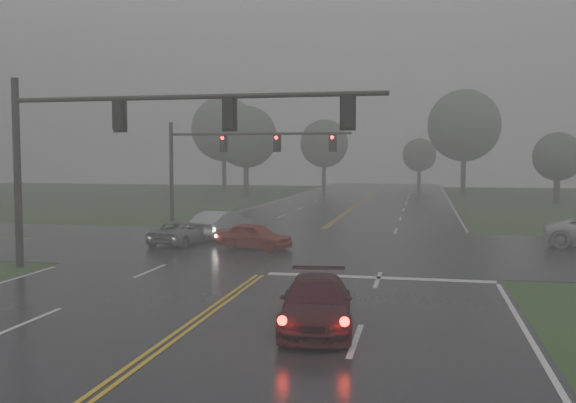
% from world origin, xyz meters
% --- Properties ---
extents(main_road, '(18.00, 160.00, 0.02)m').
position_xyz_m(main_road, '(0.00, 20.00, 0.00)').
color(main_road, black).
rests_on(main_road, ground).
extents(cross_street, '(120.00, 14.00, 0.02)m').
position_xyz_m(cross_street, '(0.00, 22.00, 0.00)').
color(cross_street, black).
rests_on(cross_street, ground).
extents(stop_bar, '(8.50, 0.50, 0.01)m').
position_xyz_m(stop_bar, '(4.50, 14.40, 0.00)').
color(stop_bar, silver).
rests_on(stop_bar, ground).
extents(sedan_maroon, '(2.45, 4.79, 1.33)m').
position_xyz_m(sedan_maroon, '(3.36, 6.93, 0.00)').
color(sedan_maroon, '#3A0A0F').
rests_on(sedan_maroon, ground).
extents(sedan_red, '(4.08, 2.49, 1.30)m').
position_xyz_m(sedan_red, '(-1.99, 20.71, 0.00)').
color(sedan_red, maroon).
rests_on(sedan_red, ground).
extents(sedan_silver, '(2.57, 4.86, 1.52)m').
position_xyz_m(sedan_silver, '(-4.91, 24.53, 0.00)').
color(sedan_silver, '#AAADB2').
rests_on(sedan_silver, ground).
extents(car_grey, '(2.51, 4.58, 1.22)m').
position_xyz_m(car_grey, '(-6.18, 21.76, 0.00)').
color(car_grey, slate).
rests_on(car_grey, ground).
extents(signal_gantry_near, '(15.21, 0.34, 7.76)m').
position_xyz_m(signal_gantry_near, '(-5.45, 13.84, 5.49)').
color(signal_gantry_near, black).
rests_on(signal_gantry_near, ground).
extents(signal_gantry_far, '(12.04, 0.35, 6.83)m').
position_xyz_m(signal_gantry_far, '(-6.49, 30.30, 4.80)').
color(signal_gantry_far, black).
rests_on(signal_gantry_far, ground).
extents(tree_nw_a, '(7.06, 7.06, 10.37)m').
position_xyz_m(tree_nw_a, '(-13.66, 60.97, 6.82)').
color(tree_nw_a, '#342B21').
rests_on(tree_nw_a, ground).
extents(tree_ne_a, '(8.52, 8.52, 12.52)m').
position_xyz_m(tree_ne_a, '(10.77, 69.14, 8.24)').
color(tree_ne_a, '#342B21').
rests_on(tree_ne_a, ground).
extents(tree_n_mid, '(6.57, 6.57, 9.64)m').
position_xyz_m(tree_n_mid, '(-7.15, 77.12, 6.34)').
color(tree_n_mid, '#342B21').
rests_on(tree_n_mid, ground).
extents(tree_e_near, '(4.73, 4.73, 6.95)m').
position_xyz_m(tree_e_near, '(18.88, 56.91, 4.56)').
color(tree_e_near, '#342B21').
rests_on(tree_e_near, ground).
extents(tree_nw_b, '(8.47, 8.47, 12.44)m').
position_xyz_m(tree_nw_b, '(-19.41, 70.84, 8.19)').
color(tree_nw_b, '#342B21').
rests_on(tree_nw_b, ground).
extents(tree_n_far, '(5.00, 5.00, 7.34)m').
position_xyz_m(tree_n_far, '(5.51, 88.69, 4.82)').
color(tree_n_far, '#342B21').
rests_on(tree_n_far, ground).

